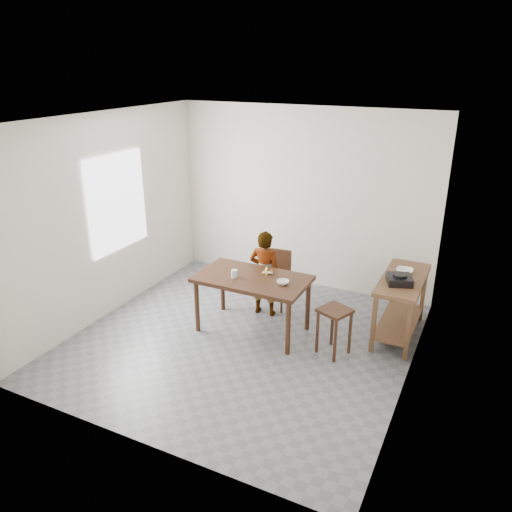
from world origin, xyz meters
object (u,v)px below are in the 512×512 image
at_px(stool, 334,331).
at_px(dining_chair, 274,280).
at_px(dining_table, 253,304).
at_px(child, 265,273).
at_px(prep_counter, 400,307).

bearing_deg(stool, dining_chair, 144.70).
distance_m(dining_table, stool, 1.11).
xyz_separation_m(child, stool, (1.16, -0.55, -0.31)).
bearing_deg(child, dining_table, 92.28).
relative_size(dining_table, child, 1.17).
relative_size(prep_counter, child, 1.00).
relative_size(dining_table, prep_counter, 1.17).
height_order(prep_counter, stool, prep_counter).
distance_m(child, stool, 1.33).
bearing_deg(dining_table, stool, -3.32).
xyz_separation_m(prep_counter, dining_chair, (-1.75, 0.04, 0.00)).
height_order(prep_counter, dining_chair, dining_chair).
relative_size(dining_chair, stool, 1.38).
xyz_separation_m(dining_table, stool, (1.11, -0.06, -0.08)).
height_order(dining_table, stool, dining_table).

